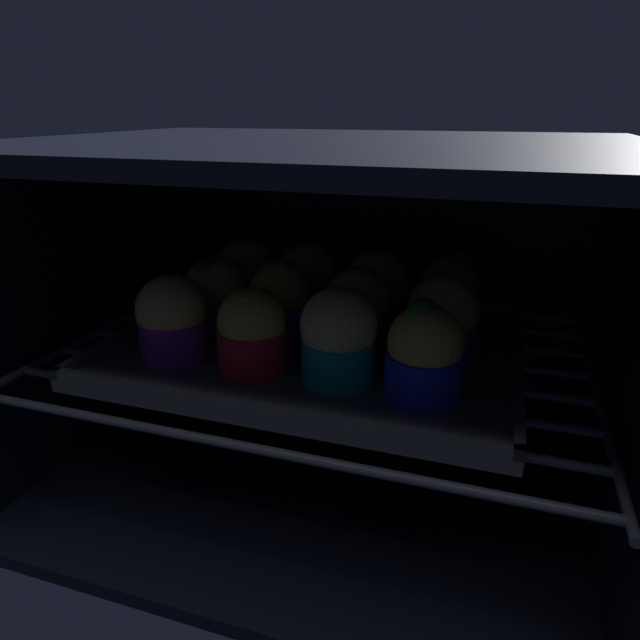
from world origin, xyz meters
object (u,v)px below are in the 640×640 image
Objects in this scene: muffin_row0_col2 at (339,336)px; muffin_row2_col0 at (245,275)px; muffin_row1_col3 at (443,319)px; muffin_row2_col1 at (309,280)px; muffin_row2_col2 at (376,289)px; baking_tray at (320,346)px; muffin_row0_col0 at (172,319)px; muffin_row1_col2 at (358,310)px; muffin_row1_col0 at (216,295)px; muffin_row0_col3 at (425,354)px; muffin_row1_col1 at (281,301)px; muffin_row0_col1 at (252,332)px; muffin_row2_col3 at (449,294)px.

muffin_row2_col0 is at bearing 136.24° from muffin_row0_col2.
muffin_row2_col1 is (-16.62, 8.21, 0.07)cm from muffin_row1_col3.
muffin_row0_col2 is at bearing -89.22° from muffin_row2_col2.
baking_tray is 10.20cm from muffin_row0_col2.
muffin_row0_col0 is 0.99× the size of muffin_row1_col2.
muffin_row1_col0 is (0.30, 8.31, -0.10)cm from muffin_row0_col0.
muffin_row1_col2 is at bearing -0.99° from muffin_row1_col0.
muffin_row1_col1 is at bearing 152.78° from muffin_row0_col3.
muffin_row0_col2 is 23.02cm from muffin_row2_col0.
muffin_row2_col2 reaches higher than muffin_row0_col1.
muffin_row0_col1 is 0.95× the size of muffin_row1_col0.
muffin_row2_col2 is at bearing 90.78° from muffin_row0_col2.
muffin_row2_col3 reaches higher than muffin_row2_col2.
muffin_row1_col1 is at bearing 43.69° from muffin_row0_col0.
muffin_row1_col3 is (24.64, -0.35, 0.21)cm from muffin_row1_col0.
muffin_row1_col3 is at bearing -43.26° from muffin_row2_col2.
muffin_row2_col3 reaches higher than muffin_row2_col1.
muffin_row0_col2 is 17.71cm from muffin_row2_col3.
baking_tray is at bearing 32.76° from muffin_row0_col0.
muffin_row0_col0 is at bearing -92.06° from muffin_row1_col0.
muffin_row1_col1 and muffin_row2_col1 have the same top height.
muffin_row0_col0 is at bearing -147.05° from muffin_row2_col3.
muffin_row1_col3 is 0.98× the size of muffin_row2_col1.
muffin_row1_col0 is at bearing 134.50° from muffin_row0_col1.
muffin_row2_col0 is at bearing 134.32° from muffin_row1_col1.
muffin_row1_col2 is 0.99× the size of muffin_row2_col0.
muffin_row1_col3 is at bearing 26.10° from muffin_row0_col1.
muffin_row2_col2 is (4.15, 7.80, 4.42)cm from baking_tray.
baking_tray is 4.87× the size of muffin_row1_col2.
muffin_row0_col3 is 23.29cm from muffin_row2_col1.
muffin_row1_col3 reaches higher than muffin_row0_col0.
muffin_row0_col3 is at bearing -20.14° from muffin_row1_col0.
muffin_row2_col1 is at bearing 62.75° from muffin_row0_col0.
muffin_row2_col1 is at bearing 1.02° from muffin_row2_col0.
muffin_row0_col2 reaches higher than muffin_row1_col3.
muffin_row1_col2 is 1.01× the size of muffin_row2_col2.
muffin_row1_col0 is at bearing 179.01° from muffin_row1_col2.
muffin_row0_col2 reaches higher than muffin_row0_col0.
muffin_row2_col3 reaches higher than muffin_row0_col2.
muffin_row0_col0 is 26.18cm from muffin_row1_col3.
muffin_row1_col2 is at bearing 1.42° from muffin_row1_col1.
muffin_row1_col0 is 24.65cm from muffin_row1_col3.
muffin_row2_col3 is at bearing 32.95° from muffin_row0_col0.
muffin_row0_col0 is at bearing -147.24° from baking_tray.
muffin_row0_col2 is 0.99× the size of muffin_row0_col3.
muffin_row2_col0 is (-0.11, 7.71, 0.18)cm from muffin_row1_col0.
muffin_row2_col3 is at bearing -0.10° from muffin_row2_col0.
muffin_row1_col1 is at bearing -136.48° from muffin_row2_col2.
baking_tray is 4.84× the size of muffin_row2_col0.
baking_tray is 9.90cm from muffin_row0_col1.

